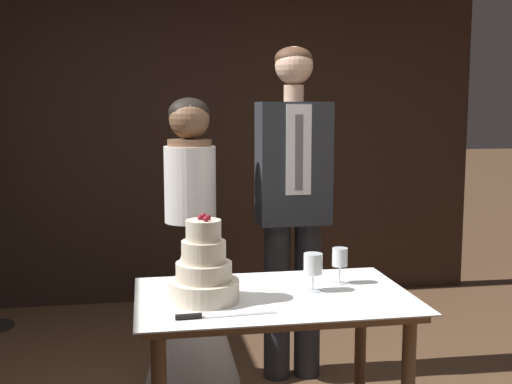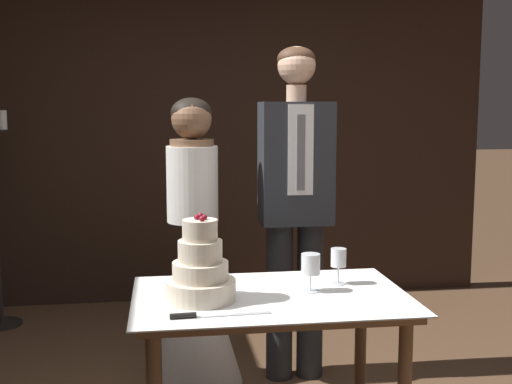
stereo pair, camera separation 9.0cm
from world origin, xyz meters
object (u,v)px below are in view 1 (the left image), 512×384
object	(u,v)px
cake_table	(274,318)
tiered_cake	(204,272)
wine_glass_near	(313,266)
cake_knife	(206,316)
wine_glass_middle	(340,258)
groom	(293,197)
bride	(191,280)

from	to	relation	value
cake_table	tiered_cake	xyz separation A→B (m)	(-0.30, -0.03, 0.22)
tiered_cake	wine_glass_near	bearing A→B (deg)	7.02
cake_knife	wine_glass_middle	world-z (taller)	wine_glass_middle
wine_glass_middle	groom	xyz separation A→B (m)	(-0.04, 0.74, 0.18)
tiered_cake	groom	distance (m)	1.09
cake_knife	wine_glass_middle	bearing A→B (deg)	27.34
wine_glass_middle	wine_glass_near	bearing A→B (deg)	-147.00
cake_table	tiered_cake	distance (m)	0.38
cake_knife	bride	xyz separation A→B (m)	(0.03, 1.12, -0.17)
cake_table	wine_glass_middle	world-z (taller)	wine_glass_middle
tiered_cake	groom	bearing A→B (deg)	56.93
tiered_cake	bride	distance (m)	0.94
groom	cake_table	bearing A→B (deg)	-108.30
bride	groom	world-z (taller)	groom
cake_table	wine_glass_near	xyz separation A→B (m)	(0.18, 0.03, 0.21)
cake_knife	wine_glass_near	bearing A→B (deg)	26.53
wine_glass_near	wine_glass_middle	world-z (taller)	wine_glass_near
tiered_cake	wine_glass_near	xyz separation A→B (m)	(0.48, 0.06, -0.01)
groom	bride	bearing A→B (deg)	179.94
cake_table	groom	distance (m)	0.99
wine_glass_middle	groom	world-z (taller)	groom
wine_glass_middle	bride	xyz separation A→B (m)	(-0.62, 0.74, -0.27)
groom	cake_knife	bearing A→B (deg)	-118.11
cake_table	wine_glass_near	world-z (taller)	wine_glass_near
tiered_cake	cake_knife	distance (m)	0.25
cake_table	tiered_cake	bearing A→B (deg)	-173.67
tiered_cake	cake_knife	xyz separation A→B (m)	(-0.01, -0.22, -0.11)
cake_knife	wine_glass_near	distance (m)	0.57
bride	wine_glass_middle	bearing A→B (deg)	-50.33
cake_table	wine_glass_near	bearing A→B (deg)	8.15
wine_glass_middle	groom	bearing A→B (deg)	93.33
tiered_cake	groom	size ratio (longest dim) A/B	0.19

